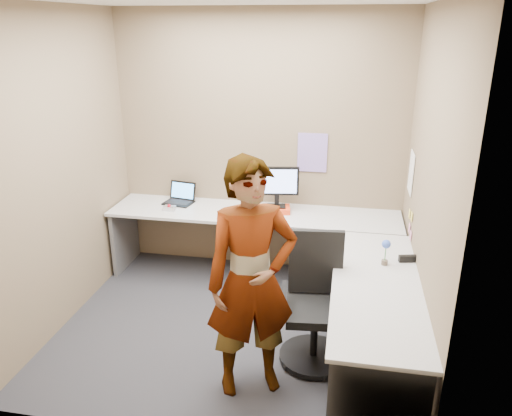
% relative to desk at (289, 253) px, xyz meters
% --- Properties ---
extents(ground, '(3.00, 3.00, 0.00)m').
position_rel_desk_xyz_m(ground, '(-0.44, -0.39, -0.59)').
color(ground, black).
rests_on(ground, ground).
extents(wall_back, '(3.00, 0.00, 3.00)m').
position_rel_desk_xyz_m(wall_back, '(-0.44, 0.91, 0.76)').
color(wall_back, brown).
rests_on(wall_back, ground).
extents(wall_right, '(0.00, 2.70, 2.70)m').
position_rel_desk_xyz_m(wall_right, '(1.06, -0.39, 0.76)').
color(wall_right, brown).
rests_on(wall_right, ground).
extents(wall_left, '(0.00, 2.70, 2.70)m').
position_rel_desk_xyz_m(wall_left, '(-1.94, -0.39, 0.76)').
color(wall_left, brown).
rests_on(wall_left, ground).
extents(desk, '(2.98, 2.58, 0.73)m').
position_rel_desk_xyz_m(desk, '(0.00, 0.00, 0.00)').
color(desk, '#A7A7A7').
rests_on(desk, ground).
extents(paper_ream, '(0.30, 0.24, 0.05)m').
position_rel_desk_xyz_m(paper_ream, '(-0.21, 0.64, 0.17)').
color(paper_ream, red).
rests_on(paper_ream, desk).
extents(monitor, '(0.44, 0.16, 0.42)m').
position_rel_desk_xyz_m(monitor, '(-0.21, 0.65, 0.44)').
color(monitor, black).
rests_on(monitor, paper_ream).
extents(laptop, '(0.34, 0.30, 0.21)m').
position_rel_desk_xyz_m(laptop, '(-1.27, 0.74, 0.20)').
color(laptop, black).
rests_on(laptop, desk).
extents(trackball_mouse, '(0.12, 0.08, 0.07)m').
position_rel_desk_xyz_m(trackball_mouse, '(-1.30, 0.48, 0.17)').
color(trackball_mouse, '#B7B7BC').
rests_on(trackball_mouse, desk).
extents(origami, '(0.10, 0.10, 0.06)m').
position_rel_desk_xyz_m(origami, '(-0.38, 0.36, 0.17)').
color(origami, white).
rests_on(origami, desk).
extents(stapler, '(0.16, 0.07, 0.05)m').
position_rel_desk_xyz_m(stapler, '(1.00, -0.29, 0.17)').
color(stapler, black).
rests_on(stapler, desk).
extents(flower, '(0.07, 0.07, 0.22)m').
position_rel_desk_xyz_m(flower, '(0.81, -0.38, 0.28)').
color(flower, brown).
rests_on(flower, desk).
extents(calendar_purple, '(0.30, 0.01, 0.40)m').
position_rel_desk_xyz_m(calendar_purple, '(0.11, 0.90, 0.71)').
color(calendar_purple, '#846BB7').
rests_on(calendar_purple, wall_back).
extents(calendar_white, '(0.01, 0.28, 0.38)m').
position_rel_desk_xyz_m(calendar_white, '(1.05, 0.51, 0.66)').
color(calendar_white, white).
rests_on(calendar_white, wall_right).
extents(sticky_note_a, '(0.01, 0.07, 0.07)m').
position_rel_desk_xyz_m(sticky_note_a, '(1.05, 0.16, 0.36)').
color(sticky_note_a, '#F2E059').
rests_on(sticky_note_a, wall_right).
extents(sticky_note_b, '(0.01, 0.07, 0.07)m').
position_rel_desk_xyz_m(sticky_note_b, '(1.05, 0.21, 0.23)').
color(sticky_note_b, pink).
rests_on(sticky_note_b, wall_right).
extents(sticky_note_c, '(0.01, 0.07, 0.07)m').
position_rel_desk_xyz_m(sticky_note_c, '(1.05, 0.09, 0.21)').
color(sticky_note_c, pink).
rests_on(sticky_note_c, wall_right).
extents(sticky_note_d, '(0.01, 0.07, 0.07)m').
position_rel_desk_xyz_m(sticky_note_d, '(1.05, 0.31, 0.33)').
color(sticky_note_d, '#F2E059').
rests_on(sticky_note_d, wall_right).
extents(office_chair, '(0.55, 0.54, 1.02)m').
position_rel_desk_xyz_m(office_chair, '(0.29, -0.66, -0.17)').
color(office_chair, black).
rests_on(office_chair, ground).
extents(person, '(0.75, 0.64, 1.75)m').
position_rel_desk_xyz_m(person, '(-0.13, -1.09, 0.29)').
color(person, '#999399').
rests_on(person, ground).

